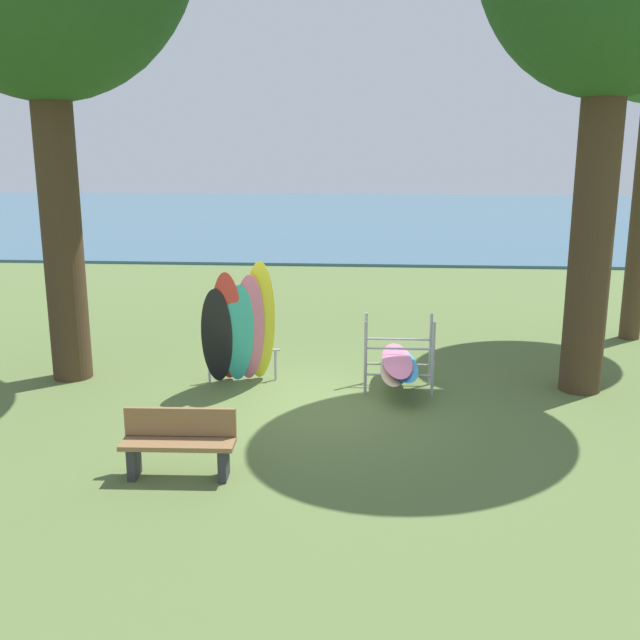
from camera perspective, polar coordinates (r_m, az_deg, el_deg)
ground_plane at (r=11.73m, az=-0.41°, el=-6.65°), size 80.00×80.00×0.00m
lake_water at (r=42.78m, az=3.06°, el=8.12°), size 80.00×36.00×0.10m
leaning_board_pile at (r=12.39m, az=-6.30°, el=-0.79°), size 1.37×1.20×2.24m
board_storage_rack at (r=12.39m, az=6.09°, el=-3.31°), size 1.15×2.13×1.25m
park_bench at (r=9.37m, az=-10.90°, el=-9.27°), size 1.41×0.46×0.85m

